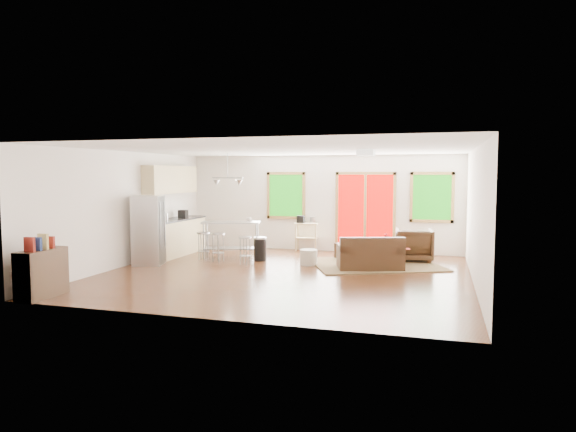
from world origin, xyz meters
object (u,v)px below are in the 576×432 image
(loveseat, at_px, (370,256))
(coffee_table, at_px, (379,251))
(kitchen_cart, at_px, (306,227))
(ottoman, at_px, (350,251))
(refrigerator, at_px, (149,230))
(island, at_px, (231,233))
(rug, at_px, (375,264))
(armchair, at_px, (414,243))

(loveseat, relative_size, coffee_table, 1.58)
(kitchen_cart, bearing_deg, ottoman, -34.69)
(loveseat, bearing_deg, refrigerator, 171.96)
(loveseat, relative_size, island, 1.02)
(refrigerator, bearing_deg, rug, 0.50)
(armchair, height_order, refrigerator, refrigerator)
(loveseat, height_order, armchair, armchair)
(loveseat, height_order, coffee_table, loveseat)
(armchair, height_order, ottoman, armchair)
(refrigerator, xyz_separation_m, kitchen_cart, (2.95, 3.11, -0.14))
(armchair, relative_size, refrigerator, 0.55)
(armchair, bearing_deg, loveseat, 50.60)
(rug, relative_size, armchair, 3.20)
(rug, xyz_separation_m, island, (-3.60, 0.03, 0.61))
(coffee_table, height_order, island, island)
(rug, height_order, kitchen_cart, kitchen_cart)
(loveseat, xyz_separation_m, coffee_table, (0.14, 0.61, 0.02))
(loveseat, relative_size, ottoman, 2.69)
(armchair, xyz_separation_m, ottoman, (-1.54, -0.02, -0.24))
(armchair, distance_m, kitchen_cart, 3.08)
(ottoman, distance_m, kitchen_cart, 1.75)
(coffee_table, relative_size, armchair, 1.13)
(rug, bearing_deg, island, 179.45)
(ottoman, bearing_deg, kitchen_cart, 145.31)
(rug, xyz_separation_m, armchair, (0.83, 0.77, 0.42))
(rug, height_order, loveseat, loveseat)
(ottoman, xyz_separation_m, refrigerator, (-4.34, -2.14, 0.60))
(ottoman, relative_size, island, 0.38)
(ottoman, xyz_separation_m, kitchen_cart, (-1.39, 0.96, 0.46))
(rug, height_order, island, island)
(loveseat, bearing_deg, coffee_table, 60.27)
(refrigerator, height_order, island, refrigerator)
(armchair, relative_size, kitchen_cart, 0.91)
(rug, relative_size, coffee_table, 2.82)
(ottoman, xyz_separation_m, island, (-2.89, -0.71, 0.43))
(kitchen_cart, bearing_deg, armchair, -17.85)
(rug, bearing_deg, coffee_table, 11.41)
(refrigerator, distance_m, kitchen_cart, 4.28)
(island, bearing_deg, ottoman, 13.84)
(coffee_table, relative_size, refrigerator, 0.62)
(loveseat, height_order, island, island)
(loveseat, xyz_separation_m, kitchen_cart, (-2.05, 2.30, 0.36))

